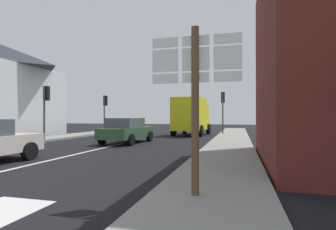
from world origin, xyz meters
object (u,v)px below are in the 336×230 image
object	(u,v)px
route_sign_post	(195,92)
traffic_light_near_left	(46,100)
delivery_truck	(191,115)
traffic_light_far_left	(105,106)
traffic_light_far_right	(223,103)
sedan_far	(127,130)

from	to	relation	value
route_sign_post	traffic_light_near_left	world-z (taller)	traffic_light_near_left
route_sign_post	traffic_light_near_left	distance (m)	14.46
delivery_truck	traffic_light_far_left	distance (m)	7.86
delivery_truck	route_sign_post	size ratio (longest dim) A/B	1.60
delivery_truck	traffic_light_far_right	world-z (taller)	traffic_light_far_right
traffic_light_near_left	traffic_light_far_right	world-z (taller)	traffic_light_far_right
delivery_truck	traffic_light_far_left	world-z (taller)	traffic_light_far_left
traffic_light_near_left	sedan_far	bearing A→B (deg)	4.26
sedan_far	traffic_light_far_right	bearing A→B (deg)	59.25
route_sign_post	traffic_light_far_left	distance (m)	20.37
traffic_light_far_left	traffic_light_near_left	distance (m)	7.71
traffic_light_near_left	traffic_light_far_right	size ratio (longest dim) A/B	0.95
delivery_truck	traffic_light_far_right	distance (m)	2.90
delivery_truck	traffic_light_far_right	size ratio (longest dim) A/B	1.42
route_sign_post	sedan_far	bearing A→B (deg)	119.62
traffic_light_near_left	traffic_light_far_right	xyz separation A→B (m)	(10.34, 8.89, 0.12)
traffic_light_near_left	delivery_truck	bearing A→B (deg)	45.41
traffic_light_far_left	traffic_light_near_left	world-z (taller)	traffic_light_near_left
traffic_light_far_left	traffic_light_near_left	xyz separation A→B (m)	(0.00, -7.71, 0.02)
sedan_far	delivery_truck	bearing A→B (deg)	71.42
delivery_truck	traffic_light_far_left	xyz separation A→B (m)	(-7.81, -0.21, 0.89)
delivery_truck	route_sign_post	bearing A→B (deg)	-79.95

